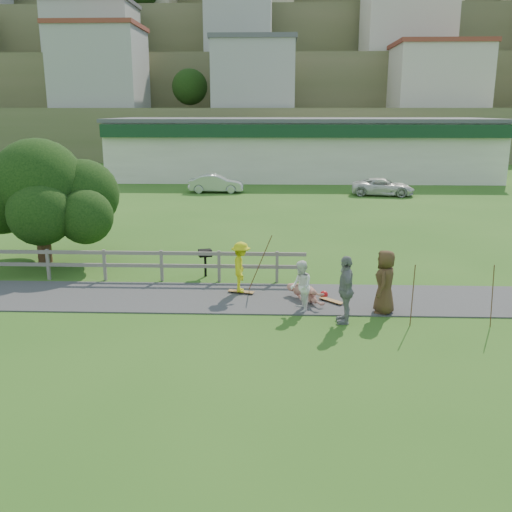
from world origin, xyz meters
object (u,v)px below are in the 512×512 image
(spectator_b, at_px, (346,290))
(car_white, at_px, (383,187))
(spectator_a, at_px, (301,287))
(bbq, at_px, (205,263))
(tree, at_px, (41,211))
(car_silver, at_px, (216,184))
(skater_rider, at_px, (241,270))
(skater_fallen, at_px, (306,293))
(spectator_c, at_px, (385,282))

(spectator_b, height_order, car_white, spectator_b)
(spectator_a, distance_m, bbq, 4.82)
(car_white, xyz_separation_m, tree, (-16.38, -18.61, 1.43))
(car_silver, xyz_separation_m, car_white, (11.77, -1.02, -0.05))
(car_silver, xyz_separation_m, bbq, (1.90, -21.34, -0.15))
(skater_rider, relative_size, skater_fallen, 1.01)
(car_silver, bearing_deg, spectator_a, -169.12)
(skater_rider, xyz_separation_m, tree, (-7.92, 3.71, 1.21))
(spectator_c, relative_size, bbq, 1.94)
(spectator_b, distance_m, car_white, 25.30)
(spectator_a, xyz_separation_m, car_silver, (-5.17, 24.88, -0.12))
(car_white, bearing_deg, bbq, 162.35)
(spectator_b, relative_size, spectator_c, 1.01)
(spectator_a, bearing_deg, tree, -126.76)
(car_white, bearing_deg, car_silver, 93.30)
(skater_rider, xyz_separation_m, spectator_a, (1.86, -1.54, -0.05))
(skater_rider, distance_m, tree, 8.83)
(spectator_b, relative_size, car_silver, 0.49)
(car_white, height_order, bbq, car_white)
(spectator_a, distance_m, car_white, 24.76)
(skater_fallen, distance_m, car_white, 23.89)
(spectator_c, height_order, car_white, spectator_c)
(skater_fallen, bearing_deg, spectator_a, -136.66)
(spectator_c, height_order, car_silver, spectator_c)
(spectator_c, bearing_deg, car_white, -172.27)
(skater_rider, relative_size, bbq, 1.66)
(spectator_b, height_order, car_silver, spectator_b)
(spectator_b, bearing_deg, skater_rider, -127.17)
(skater_rider, distance_m, skater_fallen, 2.22)
(car_silver, bearing_deg, skater_fallen, -168.29)
(tree, bearing_deg, spectator_c, -23.52)
(skater_rider, relative_size, spectator_a, 1.06)
(skater_fallen, bearing_deg, skater_rider, 127.11)
(skater_fallen, relative_size, spectator_b, 0.84)
(bbq, bearing_deg, skater_rider, -72.82)
(skater_fallen, xyz_separation_m, car_white, (6.41, 23.01, 0.30))
(skater_rider, relative_size, car_white, 0.38)
(spectator_c, xyz_separation_m, car_silver, (-7.59, 24.94, -0.31))
(skater_rider, bearing_deg, bbq, 31.14)
(tree, relative_size, bbq, 5.78)
(skater_rider, distance_m, bbq, 2.47)
(spectator_b, xyz_separation_m, bbq, (-4.46, 4.39, -0.47))
(car_silver, bearing_deg, tree, 165.92)
(spectator_a, height_order, car_white, spectator_a)
(spectator_a, distance_m, car_silver, 25.41)
(spectator_c, bearing_deg, bbq, -104.70)
(spectator_c, bearing_deg, tree, -95.89)
(spectator_a, bearing_deg, spectator_b, 46.10)
(skater_fallen, bearing_deg, tree, 121.72)
(skater_fallen, height_order, spectator_c, spectator_c)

